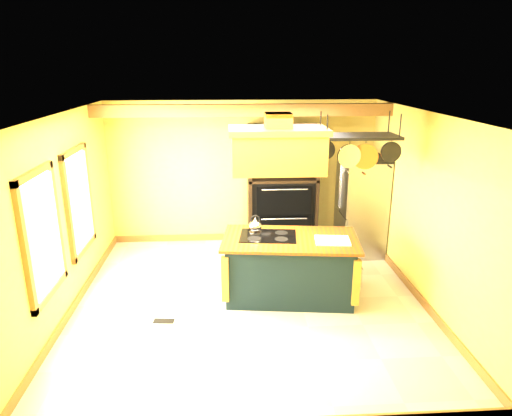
{
  "coord_description": "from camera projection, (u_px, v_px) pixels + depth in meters",
  "views": [
    {
      "loc": [
        -0.28,
        -5.96,
        3.31
      ],
      "look_at": [
        0.12,
        0.3,
        1.33
      ],
      "focal_mm": 32.0,
      "sensor_mm": 36.0,
      "label": 1
    }
  ],
  "objects": [
    {
      "name": "floor",
      "position": [
        249.0,
        301.0,
        6.69
      ],
      "size": [
        5.0,
        5.0,
        0.0
      ],
      "primitive_type": "plane",
      "color": "beige",
      "rests_on": "ground"
    },
    {
      "name": "ceiling",
      "position": [
        248.0,
        114.0,
        5.88
      ],
      "size": [
        5.0,
        5.0,
        0.0
      ],
      "primitive_type": "plane",
      "rotation": [
        3.14,
        0.0,
        0.0
      ],
      "color": "white",
      "rests_on": "wall_back"
    },
    {
      "name": "wall_back",
      "position": [
        242.0,
        173.0,
        8.66
      ],
      "size": [
        5.0,
        0.02,
        2.7
      ],
      "primitive_type": "cube",
      "color": "#DCC250",
      "rests_on": "floor"
    },
    {
      "name": "wall_front",
      "position": [
        263.0,
        304.0,
        3.9
      ],
      "size": [
        5.0,
        0.02,
        2.7
      ],
      "primitive_type": "cube",
      "color": "#DCC250",
      "rests_on": "floor"
    },
    {
      "name": "wall_left",
      "position": [
        63.0,
        217.0,
        6.13
      ],
      "size": [
        0.02,
        5.0,
        2.7
      ],
      "primitive_type": "cube",
      "color": "#DCC250",
      "rests_on": "floor"
    },
    {
      "name": "wall_right",
      "position": [
        426.0,
        210.0,
        6.43
      ],
      "size": [
        0.02,
        5.0,
        2.7
      ],
      "primitive_type": "cube",
      "color": "#DCC250",
      "rests_on": "floor"
    },
    {
      "name": "ceiling_beam",
      "position": [
        244.0,
        110.0,
        7.53
      ],
      "size": [
        5.0,
        0.15,
        0.2
      ],
      "primitive_type": "cube",
      "color": "#9C6330",
      "rests_on": "ceiling"
    },
    {
      "name": "window_near",
      "position": [
        43.0,
        235.0,
        5.35
      ],
      "size": [
        0.06,
        1.06,
        1.56
      ],
      "color": "#9C6330",
      "rests_on": "wall_left"
    },
    {
      "name": "window_far",
      "position": [
        79.0,
        201.0,
        6.69
      ],
      "size": [
        0.06,
        1.06,
        1.56
      ],
      "color": "#9C6330",
      "rests_on": "wall_left"
    },
    {
      "name": "kitchen_island",
      "position": [
        290.0,
        267.0,
        6.71
      ],
      "size": [
        2.06,
        1.31,
        1.11
      ],
      "rotation": [
        0.0,
        0.0,
        -0.12
      ],
      "color": "black",
      "rests_on": "floor"
    },
    {
      "name": "range_hood",
      "position": [
        278.0,
        148.0,
        6.17
      ],
      "size": [
        1.32,
        0.75,
        0.8
      ],
      "color": "#C87D32",
      "rests_on": "ceiling"
    },
    {
      "name": "pot_rack",
      "position": [
        358.0,
        143.0,
        6.22
      ],
      "size": [
        1.14,
        0.54,
        0.8
      ],
      "color": "black",
      "rests_on": "ceiling"
    },
    {
      "name": "refrigerator",
      "position": [
        361.0,
        208.0,
        8.22
      ],
      "size": [
        0.75,
        0.89,
        1.73
      ],
      "color": "gray",
      "rests_on": "floor"
    },
    {
      "name": "hutch",
      "position": [
        282.0,
        199.0,
        8.61
      ],
      "size": [
        1.29,
        0.59,
        2.28
      ],
      "color": "black",
      "rests_on": "floor"
    },
    {
      "name": "floor_register",
      "position": [
        164.0,
        321.0,
        6.15
      ],
      "size": [
        0.29,
        0.14,
        0.01
      ],
      "primitive_type": "cube",
      "rotation": [
        0.0,
        0.0,
        -0.09
      ],
      "color": "black",
      "rests_on": "floor"
    }
  ]
}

